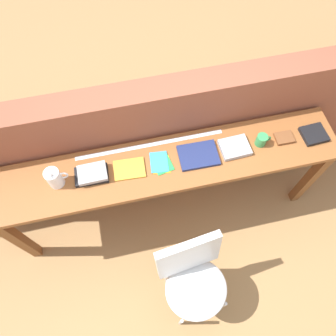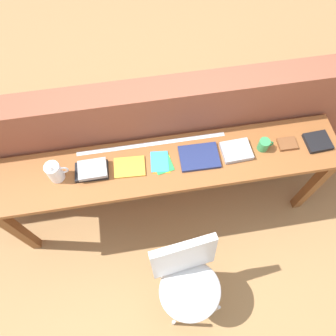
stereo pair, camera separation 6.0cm
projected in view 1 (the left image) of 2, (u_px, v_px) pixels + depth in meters
name	position (u px, v px, depth m)	size (l,w,h in m)	color
ground_plane	(174.00, 238.00, 2.92)	(40.00, 40.00, 0.00)	#9E7547
brick_wall_back	(158.00, 141.00, 2.64)	(6.00, 0.20, 1.27)	brown
sideboard	(167.00, 172.00, 2.40)	(2.50, 0.44, 0.88)	brown
chair_white_moulded	(193.00, 278.00, 2.26)	(0.49, 0.50, 0.89)	silver
pitcher_white	(55.00, 178.00, 2.14)	(0.14, 0.10, 0.18)	white
book_stack_leftmost	(92.00, 174.00, 2.20)	(0.23, 0.15, 0.06)	black
magazine_cycling	(129.00, 169.00, 2.25)	(0.21, 0.15, 0.01)	gold
pamphlet_pile_colourful	(161.00, 163.00, 2.27)	(0.16, 0.19, 0.01)	orange
book_open_centre	(198.00, 155.00, 2.29)	(0.27, 0.20, 0.02)	navy
book_grey_hardcover	(235.00, 147.00, 2.31)	(0.20, 0.17, 0.03)	#9E9EA3
mug	(262.00, 140.00, 2.31)	(0.11, 0.08, 0.09)	#338C4C
leather_journal_brown	(284.00, 138.00, 2.36)	(0.13, 0.10, 0.02)	brown
book_repair_rightmost	(314.00, 134.00, 2.37)	(0.17, 0.16, 0.03)	black
ruler_metal_back_edge	(150.00, 145.00, 2.34)	(1.07, 0.03, 0.00)	silver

